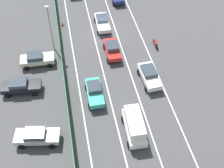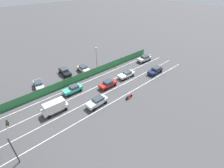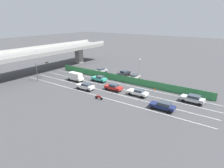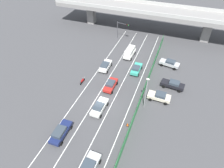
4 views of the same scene
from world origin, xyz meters
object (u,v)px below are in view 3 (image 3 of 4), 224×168
Objects in this scene: traffic_light at (41,68)px; street_lamp at (139,69)px; car_sedan_silver at (193,99)px; parked_sedan_cream at (134,77)px; car_taxi_teal at (99,78)px; car_hatchback_white at (86,86)px; parked_sedan_dark at (124,73)px; parked_wagon_silver at (100,71)px; car_sedan_red at (114,87)px; motorcycle at (99,97)px; car_van_white at (75,76)px; car_sedan_navy at (163,106)px; car_sedan_white at (138,92)px; traffic_cone at (155,89)px.

traffic_light is 26.11m from street_lamp.
car_sedan_silver is 0.70× the size of street_lamp.
car_taxi_teal is at bearing 132.32° from parked_sedan_cream.
car_hatchback_white reaches higher than parked_sedan_dark.
car_sedan_silver is at bearing -103.22° from parked_wagon_silver.
parked_wagon_silver is (6.58, 4.80, 0.01)m from car_taxi_teal.
car_sedan_red is 6.13m from motorcycle.
parked_sedan_cream reaches higher than parked_sedan_dark.
parked_sedan_cream is at bearing -52.80° from car_van_white.
parked_wagon_silver is at bearing 80.11° from street_lamp.
car_sedan_navy is 0.70× the size of street_lamp.
car_sedan_white is at bearing -146.14° from parked_sedan_cream.
car_sedan_white is at bearing -103.47° from car_taxi_teal.
parked_wagon_silver is (13.43, 6.11, -0.02)m from car_hatchback_white.
motorcycle is (-6.36, 5.82, -0.40)m from car_sedan_white.
parked_wagon_silver is at bearing 62.08° from car_sedan_navy.
car_sedan_red is 7.17× the size of traffic_cone.
car_sedan_red is at bearing -130.32° from parked_wagon_silver.
traffic_cone is at bearing -74.29° from car_van_white.
traffic_light is (-14.27, 20.45, 2.64)m from parked_sedan_cream.
parked_sedan_cream reaches higher than car_hatchback_white.
traffic_cone is (10.48, -28.31, -3.27)m from traffic_light.
car_sedan_silver is (3.25, -17.02, 0.05)m from car_sedan_red.
car_sedan_silver is 15.31m from street_lamp.
car_hatchback_white is 16.43m from traffic_cone.
street_lamp is 6.56m from traffic_cone.
car_sedan_silver is 38.43m from traffic_light.
car_hatchback_white is 14.31m from parked_sedan_cream.
motorcycle is 20.28m from parked_wagon_silver.
car_sedan_red is at bearing -59.17° from car_hatchback_white.
street_lamp is at bearing 26.74° from car_sedan_white.
motorcycle is 0.29× the size of street_lamp.
traffic_cone is (9.28, 5.59, -0.62)m from car_sedan_navy.
parked_wagon_silver is (9.81, -0.83, -0.38)m from car_van_white.
car_sedan_silver reaches higher than traffic_cone.
traffic_light reaches higher than car_sedan_silver.
parked_sedan_cream is at bearing 45.79° from car_sedan_navy.
parked_sedan_dark is (11.44, 10.79, 0.04)m from car_sedan_white.
parked_sedan_cream is 8.75m from traffic_cone.
car_sedan_silver reaches higher than motorcycle.
car_sedan_red is 2.20× the size of motorcycle.
car_sedan_silver is 1.01× the size of car_sedan_white.
parked_wagon_silver reaches higher than car_taxi_teal.
car_sedan_red is 0.92× the size of parked_wagon_silver.
car_van_white is at bearing 82.26° from car_sedan_navy.
car_van_white is 18.95m from car_sedan_white.
street_lamp reaches higher than parked_wagon_silver.
parked_wagon_silver reaches higher than traffic_cone.
car_sedan_white reaches higher than traffic_cone.
car_hatchback_white is 1.05× the size of parked_sedan_cream.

